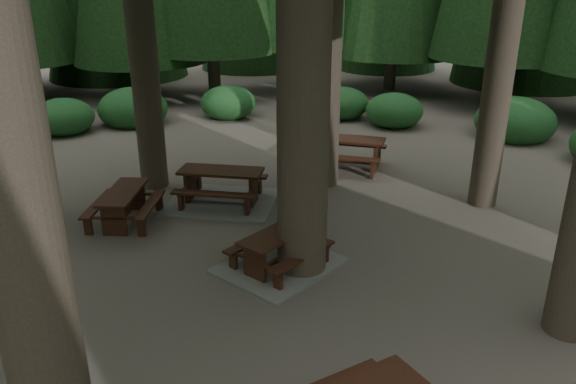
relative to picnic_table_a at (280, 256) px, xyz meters
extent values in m
plane|color=#595048|center=(-0.44, -0.35, -0.21)|extent=(80.00, 80.00, 0.00)
cube|color=gray|center=(0.00, 0.00, -0.19)|extent=(2.55, 2.46, 0.05)
cube|color=#371910|center=(0.00, 0.00, 0.43)|extent=(1.61, 1.37, 0.05)
cube|color=#371910|center=(-0.29, 0.42, 0.17)|extent=(1.39, 1.05, 0.04)
cube|color=#371910|center=(0.29, -0.42, 0.17)|extent=(1.39, 1.05, 0.04)
cube|color=#371910|center=(-0.51, -0.35, 0.10)|extent=(0.32, 0.43, 0.62)
cube|color=#371910|center=(-0.51, -0.35, 0.15)|extent=(0.76, 1.06, 0.05)
cube|color=#371910|center=(0.51, 0.35, 0.10)|extent=(0.32, 0.43, 0.62)
cube|color=#371910|center=(0.51, 0.35, 0.15)|extent=(0.76, 1.06, 0.05)
cube|color=#371910|center=(0.00, 0.00, -0.06)|extent=(1.10, 0.79, 0.07)
cube|color=#371910|center=(-2.61, 2.64, 0.45)|extent=(1.08, 1.70, 0.05)
cube|color=#371910|center=(-3.12, 2.80, 0.18)|extent=(0.70, 1.58, 0.04)
cube|color=#371910|center=(-2.11, 2.47, 0.18)|extent=(0.70, 1.58, 0.04)
cube|color=#371910|center=(-2.81, 2.03, 0.11)|extent=(0.48, 0.22, 0.64)
cube|color=#371910|center=(-2.81, 2.03, 0.16)|extent=(1.24, 0.46, 0.05)
cube|color=#371910|center=(-2.42, 3.24, 0.11)|extent=(0.48, 0.22, 0.64)
cube|color=#371910|center=(-2.42, 3.24, 0.16)|extent=(1.24, 0.46, 0.05)
cube|color=#371910|center=(-2.61, 2.64, -0.05)|extent=(0.47, 1.28, 0.07)
cube|color=gray|center=(-0.54, 3.13, -0.19)|extent=(2.91, 2.70, 0.05)
cube|color=#371910|center=(-0.54, 3.13, 0.54)|extent=(1.95, 1.39, 0.06)
cube|color=#371910|center=(-0.29, 3.68, 0.24)|extent=(1.76, 0.98, 0.05)
cube|color=#371910|center=(-0.79, 2.58, 0.24)|extent=(1.76, 0.98, 0.05)
cube|color=#371910|center=(-1.20, 3.43, 0.15)|extent=(0.30, 0.54, 0.73)
cube|color=#371910|center=(-1.20, 3.43, 0.21)|extent=(0.68, 1.37, 0.06)
cube|color=#371910|center=(0.12, 2.83, 0.15)|extent=(0.30, 0.54, 0.73)
cube|color=#371910|center=(0.12, 2.83, 0.21)|extent=(0.68, 1.37, 0.06)
cube|color=#371910|center=(-0.54, 3.13, -0.03)|extent=(1.41, 0.70, 0.08)
cube|color=#371910|center=(3.01, 4.69, 0.56)|extent=(1.96, 1.57, 0.06)
cube|color=#371910|center=(3.32, 5.22, 0.25)|extent=(1.72, 1.17, 0.05)
cube|color=#371910|center=(2.69, 4.16, 0.25)|extent=(1.72, 1.17, 0.05)
cube|color=#371910|center=(2.37, 5.07, 0.16)|extent=(0.36, 0.53, 0.74)
cube|color=#371910|center=(2.37, 5.07, 0.22)|extent=(0.83, 1.32, 0.06)
cube|color=#371910|center=(3.64, 4.31, 0.16)|extent=(0.36, 0.53, 0.74)
cube|color=#371910|center=(3.64, 4.31, 0.22)|extent=(0.83, 1.32, 0.06)
cube|color=#371910|center=(3.01, 4.69, -0.03)|extent=(1.37, 0.86, 0.08)
ellipsoid|color=#1F5A2E|center=(9.00, 6.10, 0.19)|extent=(2.42, 2.42, 1.49)
ellipsoid|color=#1F5A2E|center=(5.99, 8.34, 0.19)|extent=(1.90, 1.90, 1.17)
ellipsoid|color=#1F5A2E|center=(4.70, 9.82, 0.19)|extent=(1.84, 1.84, 1.13)
ellipsoid|color=#1F5A2E|center=(0.86, 10.90, 0.19)|extent=(1.95, 1.95, 1.20)
ellipsoid|color=#1F5A2E|center=(-2.37, 10.86, 0.19)|extent=(2.31, 2.31, 1.42)
ellipsoid|color=#1F5A2E|center=(-4.53, 10.21, 0.19)|extent=(1.93, 1.93, 1.19)
camera|label=1|loc=(-2.07, -8.41, 4.64)|focal=35.00mm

